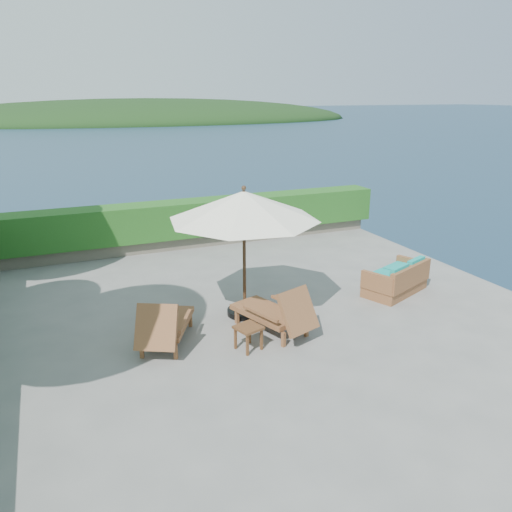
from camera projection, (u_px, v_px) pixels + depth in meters
name	position (u px, v px, depth m)	size (l,w,h in m)	color
ground	(258.00, 322.00, 9.85)	(12.00, 12.00, 0.00)	gray
foundation	(258.00, 390.00, 10.33)	(12.00, 12.00, 3.00)	#5E544A
ocean	(258.00, 448.00, 10.78)	(600.00, 600.00, 0.00)	#14243F
offshore_island	(147.00, 121.00, 142.73)	(126.00, 57.60, 12.60)	black
planter_wall_far	(184.00, 241.00, 14.71)	(12.00, 0.60, 0.36)	slate
hedge_far	(183.00, 218.00, 14.50)	(12.40, 0.90, 1.00)	#1E4614
patio_umbrella	(244.00, 207.00, 9.52)	(3.59, 3.59, 2.65)	black
lounge_left	(165.00, 324.00, 8.83)	(1.38, 1.82, 0.97)	brown
lounge_right	(277.00, 312.00, 9.30)	(1.24, 1.87, 1.00)	brown
side_table	(248.00, 330.00, 8.70)	(0.53, 0.53, 0.44)	brown
wicker_loveseat	(397.00, 280.00, 11.21)	(1.78, 1.36, 0.79)	brown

